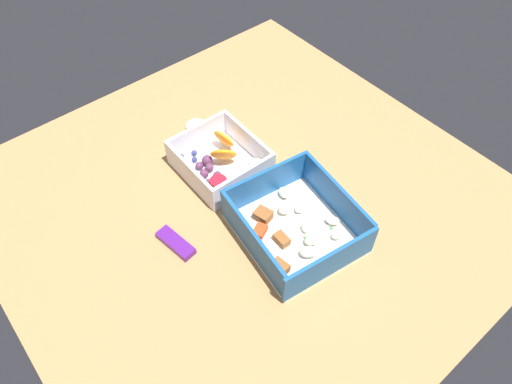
% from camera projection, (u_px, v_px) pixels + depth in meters
% --- Properties ---
extents(table_surface, '(0.80, 0.80, 0.02)m').
position_uv_depth(table_surface, '(247.00, 203.00, 0.83)').
color(table_surface, '#9E7547').
rests_on(table_surface, ground).
extents(pasta_container, '(0.21, 0.19, 0.07)m').
position_uv_depth(pasta_container, '(295.00, 226.00, 0.76)').
color(pasta_container, white).
rests_on(pasta_container, table_surface).
extents(fruit_bowl, '(0.15, 0.14, 0.06)m').
position_uv_depth(fruit_bowl, '(221.00, 162.00, 0.85)').
color(fruit_bowl, white).
rests_on(fruit_bowl, table_surface).
extents(candy_bar, '(0.07, 0.03, 0.01)m').
position_uv_depth(candy_bar, '(177.00, 244.00, 0.76)').
color(candy_bar, '#51197A').
rests_on(candy_bar, table_surface).
extents(paper_cup_liner, '(0.04, 0.04, 0.01)m').
position_uv_depth(paper_cup_liner, '(196.00, 128.00, 0.92)').
color(paper_cup_liner, white).
rests_on(paper_cup_liner, table_surface).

